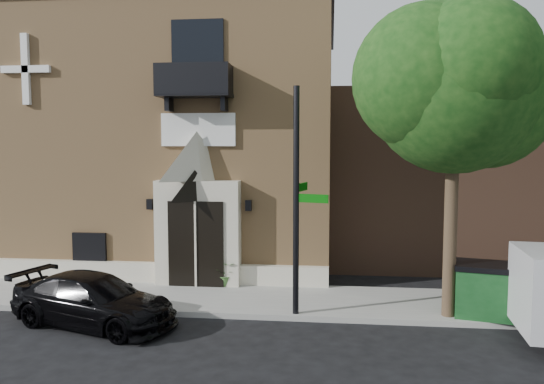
# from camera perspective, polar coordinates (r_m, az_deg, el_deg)

# --- Properties ---
(ground) EXTENTS (120.00, 120.00, 0.00)m
(ground) POSITION_cam_1_polar(r_m,az_deg,el_deg) (14.03, -6.66, -13.36)
(ground) COLOR black
(ground) RESTS_ON ground
(sidewalk) EXTENTS (42.00, 3.00, 0.15)m
(sidewalk) POSITION_cam_1_polar(r_m,az_deg,el_deg) (15.24, -1.62, -11.53)
(sidewalk) COLOR gray
(sidewalk) RESTS_ON ground
(church) EXTENTS (12.20, 11.01, 9.30)m
(church) POSITION_cam_1_polar(r_m,az_deg,el_deg) (21.77, -9.74, 5.51)
(church) COLOR tan
(church) RESTS_ON ground
(street_tree_left) EXTENTS (4.97, 4.38, 7.77)m
(street_tree_left) POSITION_cam_1_polar(r_m,az_deg,el_deg) (13.72, 19.25, 10.82)
(street_tree_left) COLOR #38281C
(street_tree_left) RESTS_ON sidewalk
(black_sedan) EXTENTS (4.66, 2.96, 1.26)m
(black_sedan) POSITION_cam_1_polar(r_m,az_deg,el_deg) (13.96, -18.64, -10.98)
(black_sedan) COLOR black
(black_sedan) RESTS_ON ground
(street_sign) EXTENTS (0.89, 1.06, 5.73)m
(street_sign) POSITION_cam_1_polar(r_m,az_deg,el_deg) (13.28, 2.71, -0.95)
(street_sign) COLOR black
(street_sign) RESTS_ON sidewalk
(fire_hydrant) EXTENTS (0.47, 0.37, 0.82)m
(fire_hydrant) POSITION_cam_1_polar(r_m,az_deg,el_deg) (14.26, 22.27, -11.07)
(fire_hydrant) COLOR #B22B05
(fire_hydrant) RESTS_ON sidewalk
(dumpster) EXTENTS (2.24, 1.58, 1.33)m
(dumpster) POSITION_cam_1_polar(r_m,az_deg,el_deg) (14.52, 23.08, -9.70)
(dumpster) COLOR #103C17
(dumpster) RESTS_ON sidewalk
(planter) EXTENTS (0.73, 0.65, 0.74)m
(planter) POSITION_cam_1_polar(r_m,az_deg,el_deg) (16.39, -4.97, -8.75)
(planter) COLOR #467435
(planter) RESTS_ON sidewalk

